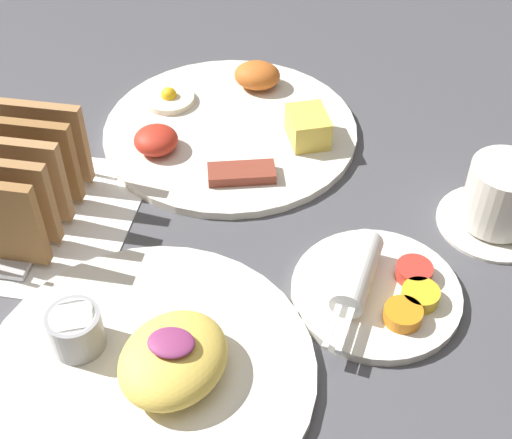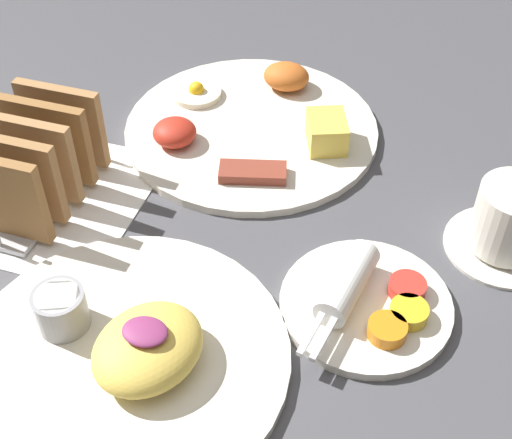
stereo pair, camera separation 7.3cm
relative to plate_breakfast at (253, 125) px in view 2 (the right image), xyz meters
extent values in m
plane|color=#47474C|center=(0.02, -0.22, -0.01)|extent=(3.00, 3.00, 0.00)
cube|color=white|center=(-0.18, -0.19, -0.01)|extent=(0.22, 0.22, 0.00)
cylinder|color=silver|center=(0.00, 0.00, 0.00)|extent=(0.31, 0.31, 0.01)
cube|color=#E5C64C|center=(0.09, -0.01, 0.02)|extent=(0.06, 0.07, 0.04)
ellipsoid|color=#C66023|center=(0.02, 0.09, 0.02)|extent=(0.06, 0.05, 0.03)
cylinder|color=#F4EACC|center=(-0.09, 0.04, 0.00)|extent=(0.06, 0.06, 0.01)
sphere|color=yellow|center=(-0.09, 0.04, 0.01)|extent=(0.02, 0.02, 0.02)
ellipsoid|color=red|center=(-0.08, -0.06, 0.01)|extent=(0.05, 0.05, 0.03)
cube|color=brown|center=(0.03, -0.09, 0.01)|extent=(0.08, 0.05, 0.01)
cylinder|color=silver|center=(0.19, -0.24, 0.00)|extent=(0.16, 0.16, 0.01)
cylinder|color=orange|center=(0.21, -0.27, 0.01)|extent=(0.04, 0.04, 0.01)
cylinder|color=gold|center=(0.23, -0.24, 0.01)|extent=(0.04, 0.04, 0.01)
cylinder|color=red|center=(0.22, -0.21, 0.01)|extent=(0.04, 0.04, 0.01)
cylinder|color=white|center=(0.17, -0.23, 0.02)|extent=(0.05, 0.09, 0.03)
cube|color=silver|center=(0.16, -0.30, 0.02)|extent=(0.01, 0.05, 0.00)
cube|color=silver|center=(0.15, -0.30, 0.02)|extent=(0.01, 0.05, 0.00)
cylinder|color=silver|center=(0.00, -0.36, 0.00)|extent=(0.30, 0.30, 0.01)
ellipsoid|color=#EAC651|center=(0.02, -0.36, 0.02)|extent=(0.12, 0.13, 0.04)
ellipsoid|color=#8C3366|center=(0.02, -0.36, 0.04)|extent=(0.04, 0.03, 0.01)
cylinder|color=#99999E|center=(-0.07, -0.35, 0.02)|extent=(0.05, 0.05, 0.04)
cylinder|color=white|center=(-0.07, -0.35, 0.04)|extent=(0.04, 0.04, 0.01)
cube|color=#B7B7BC|center=(-0.18, -0.19, 0.00)|extent=(0.06, 0.18, 0.01)
cube|color=olive|center=(-0.18, -0.25, 0.05)|extent=(0.10, 0.01, 0.10)
cube|color=#9F7144|center=(-0.18, -0.22, 0.05)|extent=(0.10, 0.01, 0.10)
cube|color=#A7794B|center=(-0.18, -0.19, 0.05)|extent=(0.10, 0.01, 0.10)
cube|color=olive|center=(-0.18, -0.16, 0.05)|extent=(0.10, 0.01, 0.10)
cube|color=#A47648|center=(-0.18, -0.12, 0.05)|extent=(0.10, 0.01, 0.10)
cylinder|color=#B7B7BC|center=(-0.18, -0.10, 0.03)|extent=(0.01, 0.01, 0.07)
cylinder|color=silver|center=(0.31, -0.11, -0.01)|extent=(0.12, 0.12, 0.01)
cylinder|color=silver|center=(0.31, -0.11, 0.03)|extent=(0.08, 0.08, 0.07)
camera|label=1|loc=(0.15, -0.70, 0.52)|focal=50.00mm
camera|label=2|loc=(0.22, -0.68, 0.52)|focal=50.00mm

